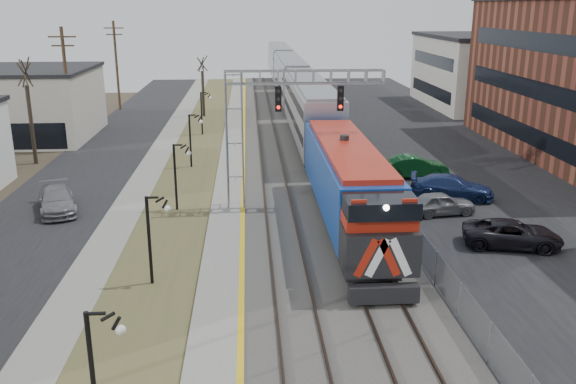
{
  "coord_description": "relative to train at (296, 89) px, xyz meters",
  "views": [
    {
      "loc": [
        0.29,
        -6.45,
        11.59
      ],
      "look_at": [
        2.23,
        22.8,
        2.6
      ],
      "focal_mm": 38.0,
      "sensor_mm": 36.0,
      "label": 1
    }
  ],
  "objects": [
    {
      "name": "track_near",
      "position": [
        -3.5,
        -24.47,
        -2.64
      ],
      "size": [
        1.58,
        120.0,
        0.15
      ],
      "color": "#2D2119",
      "rests_on": "ballast_bed"
    },
    {
      "name": "train",
      "position": [
        0.0,
        0.0,
        0.0
      ],
      "size": [
        3.0,
        85.85,
        5.33
      ],
      "color": "#123B95",
      "rests_on": "ground"
    },
    {
      "name": "parking_lot",
      "position": [
        10.5,
        -24.47,
        -2.9
      ],
      "size": [
        16.0,
        120.0,
        0.04
      ],
      "primitive_type": "cube",
      "color": "black",
      "rests_on": "ground"
    },
    {
      "name": "car_lot_e",
      "position": [
        5.78,
        -33.29,
        -2.26
      ],
      "size": [
        4.07,
        2.07,
        1.33
      ],
      "primitive_type": "imported",
      "rotation": [
        0.0,
        0.0,
        1.71
      ],
      "color": "slate",
      "rests_on": "ground"
    },
    {
      "name": "car_street_b",
      "position": [
        -16.46,
        -31.26,
        -2.22
      ],
      "size": [
        3.45,
        5.2,
        1.4
      ],
      "primitive_type": "imported",
      "rotation": [
        0.0,
        0.0,
        0.34
      ],
      "color": "gray",
      "rests_on": "ground"
    },
    {
      "name": "grass_median",
      "position": [
        -9.5,
        -24.47,
        -2.89
      ],
      "size": [
        4.0,
        120.0,
        0.06
      ],
      "primitive_type": "cube",
      "color": "#4F522B",
      "rests_on": "ground"
    },
    {
      "name": "platform",
      "position": [
        -6.5,
        -24.47,
        -2.8
      ],
      "size": [
        2.0,
        120.0,
        0.24
      ],
      "primitive_type": "cube",
      "color": "gray",
      "rests_on": "ground"
    },
    {
      "name": "car_lot_f",
      "position": [
        6.35,
        -25.36,
        -2.15
      ],
      "size": [
        4.65,
        1.62,
        1.53
      ],
      "primitive_type": "imported",
      "rotation": [
        0.0,
        0.0,
        1.57
      ],
      "color": "#0D431B",
      "rests_on": "ground"
    },
    {
      "name": "ballast_bed",
      "position": [
        -1.5,
        -24.47,
        -2.82
      ],
      "size": [
        8.0,
        120.0,
        0.2
      ],
      "primitive_type": "cube",
      "color": "#595651",
      "rests_on": "ground"
    },
    {
      "name": "platform_edge",
      "position": [
        -5.62,
        -24.47,
        -2.67
      ],
      "size": [
        0.24,
        120.0,
        0.01
      ],
      "primitive_type": "cube",
      "color": "gold",
      "rests_on": "platform"
    },
    {
      "name": "track_far",
      "position": [
        -0.0,
        -24.47,
        -2.64
      ],
      "size": [
        1.58,
        120.0,
        0.15
      ],
      "color": "#2D2119",
      "rests_on": "ballast_bed"
    },
    {
      "name": "fence",
      "position": [
        2.7,
        -24.47,
        -2.12
      ],
      "size": [
        0.04,
        120.0,
        1.6
      ],
      "primitive_type": "cube",
      "color": "gray",
      "rests_on": "ground"
    },
    {
      "name": "lampposts",
      "position": [
        -9.5,
        -41.19,
        -0.92
      ],
      "size": [
        0.14,
        62.14,
        4.0
      ],
      "color": "black",
      "rests_on": "ground"
    },
    {
      "name": "car_lot_c",
      "position": [
        7.83,
        -38.36,
        -2.25
      ],
      "size": [
        5.19,
        3.27,
        1.34
      ],
      "primitive_type": "imported",
      "rotation": [
        0.0,
        0.0,
        1.34
      ],
      "color": "black",
      "rests_on": "ground"
    },
    {
      "name": "signal_gantry",
      "position": [
        -4.28,
        -31.48,
        2.67
      ],
      "size": [
        9.0,
        1.07,
        8.15
      ],
      "color": "gray",
      "rests_on": "ground"
    },
    {
      "name": "street_west",
      "position": [
        -17.0,
        -24.47,
        -2.9
      ],
      "size": [
        7.0,
        120.0,
        0.04
      ],
      "primitive_type": "cube",
      "color": "black",
      "rests_on": "ground"
    },
    {
      "name": "sidewalk",
      "position": [
        -12.5,
        -24.47,
        -2.88
      ],
      "size": [
        2.0,
        120.0,
        0.08
      ],
      "primitive_type": "cube",
      "color": "gray",
      "rests_on": "ground"
    },
    {
      "name": "car_lot_d",
      "position": [
        7.39,
        -30.34,
        -2.18
      ],
      "size": [
        5.46,
        3.4,
        1.48
      ],
      "primitive_type": "imported",
      "rotation": [
        0.0,
        0.0,
        1.29
      ],
      "color": "navy",
      "rests_on": "ground"
    },
    {
      "name": "bare_trees",
      "position": [
        -18.16,
        -20.56,
        -0.22
      ],
      "size": [
        12.3,
        42.3,
        5.95
      ],
      "color": "#382D23",
      "rests_on": "ground"
    }
  ]
}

